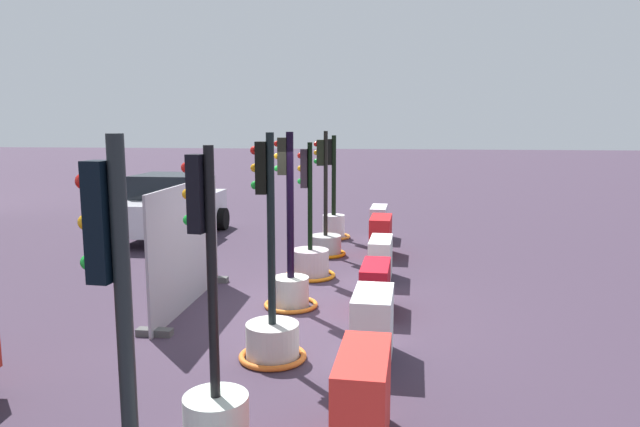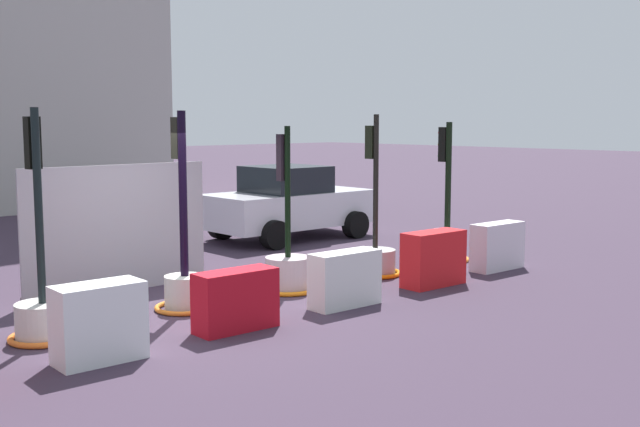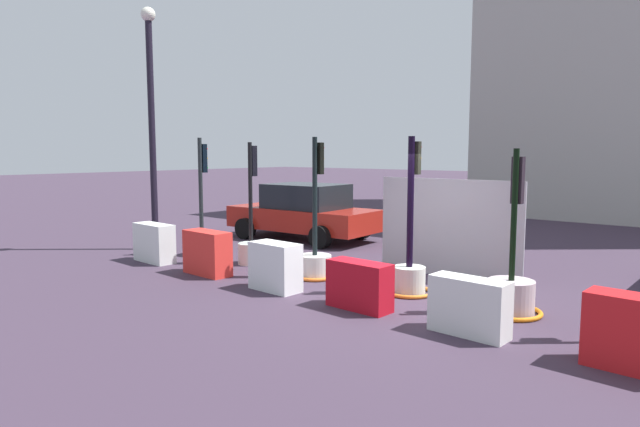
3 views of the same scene
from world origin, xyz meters
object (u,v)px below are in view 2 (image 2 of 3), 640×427
Objects in this scene: construction_barrier_4 at (345,279)px; construction_barrier_5 at (434,259)px; traffic_light_3 at (184,276)px; construction_barrier_2 at (99,323)px; construction_barrier_3 at (235,300)px; traffic_light_4 at (288,267)px; construction_barrier_6 at (497,246)px; traffic_light_6 at (447,236)px; traffic_light_5 at (375,252)px; car_white_van at (288,204)px; traffic_light_2 at (43,306)px.

construction_barrier_5 reaches higher than construction_barrier_4.
construction_barrier_5 is at bearing -19.70° from traffic_light_3.
construction_barrier_2 is 0.90× the size of construction_barrier_3.
traffic_light_4 is 2.28× the size of construction_barrier_6.
construction_barrier_3 is at bearing -95.01° from traffic_light_3.
traffic_light_3 is 1.06× the size of traffic_light_6.
traffic_light_6 is at bearing 0.44° from traffic_light_5.
traffic_light_3 is 2.81× the size of construction_barrier_2.
car_white_van is at bearing 69.21° from traffic_light_5.
traffic_light_3 is at bearing 34.60° from construction_barrier_2.
construction_barrier_6 is (-0.04, -1.17, -0.06)m from traffic_light_6.
construction_barrier_6 is at bearing -8.38° from traffic_light_2.
car_white_van is (1.59, 4.19, 0.40)m from traffic_light_5.
traffic_light_6 is 2.39× the size of construction_barrier_3.
car_white_van reaches higher than construction_barrier_4.
traffic_light_3 is 2.52× the size of construction_barrier_4.
traffic_light_5 is at bearing 93.07° from construction_barrier_5.
traffic_light_5 is 2.44× the size of construction_barrier_5.
traffic_light_6 is at bearing -84.14° from car_white_van.
construction_barrier_4 is at bearing -178.28° from construction_barrier_6.
traffic_light_3 is at bearing 141.86° from construction_barrier_4.
traffic_light_2 is at bearing -179.93° from traffic_light_6.
traffic_light_2 is at bearing -176.41° from traffic_light_3.
construction_barrier_5 is 1.01× the size of construction_barrier_6.
traffic_light_5 is (5.90, -0.01, -0.03)m from traffic_light_2.
traffic_light_4 reaches higher than construction_barrier_6.
traffic_light_2 reaches higher than construction_barrier_6.
traffic_light_3 is 1.87m from traffic_light_4.
construction_barrier_5 is (1.98, -1.32, 0.07)m from traffic_light_4.
car_white_van is at bearing 29.20° from traffic_light_2.
traffic_light_3 is 2.29m from construction_barrier_4.
traffic_light_5 is 2.02m from traffic_light_6.
traffic_light_4 is at bearing 18.91° from construction_barrier_2.
construction_barrier_3 is at bearing -146.62° from traffic_light_4.
traffic_light_2 is 5.90m from traffic_light_5.
traffic_light_5 is (3.78, -0.14, -0.09)m from traffic_light_3.
construction_barrier_2 is at bearing -179.94° from construction_barrier_5.
construction_barrier_2 is at bearing -179.48° from construction_barrier_3.
construction_barrier_4 is at bearing -92.97° from traffic_light_4.
traffic_light_3 is 1.38m from construction_barrier_3.
construction_barrier_6 reaches higher than construction_barrier_4.
traffic_light_4 is 0.93× the size of traffic_light_5.
car_white_van is at bearing 44.61° from construction_barrier_3.
traffic_light_2 is at bearing -178.91° from traffic_light_4.
traffic_light_3 is at bearing 3.59° from traffic_light_2.
traffic_light_3 reaches higher than traffic_light_4.
construction_barrier_6 is (1.91, 0.08, -0.02)m from construction_barrier_5.
traffic_light_2 reaches higher than construction_barrier_4.
construction_barrier_3 is at bearing 0.52° from construction_barrier_2.
traffic_light_4 is 1.36m from construction_barrier_4.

